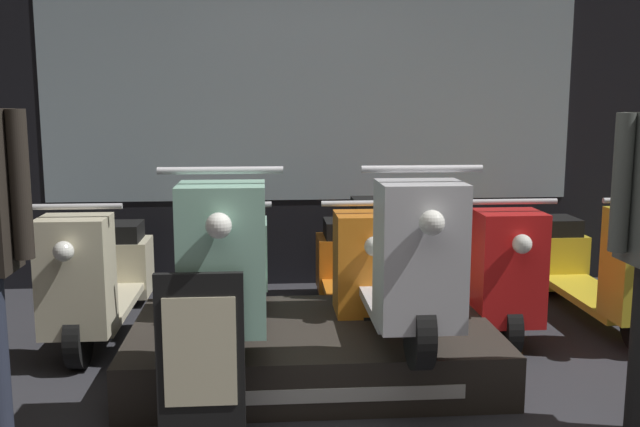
{
  "coord_description": "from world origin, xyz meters",
  "views": [
    {
      "loc": [
        -0.37,
        -2.27,
        1.52
      ],
      "look_at": [
        -0.05,
        1.92,
        0.83
      ],
      "focal_mm": 40.0,
      "sensor_mm": 36.0,
      "label": 1
    }
  ],
  "objects": [
    {
      "name": "scooter_display_left",
      "position": [
        -0.57,
        1.46,
        0.66
      ],
      "size": [
        0.55,
        1.76,
        0.94
      ],
      "color": "black",
      "rests_on": "display_platform"
    },
    {
      "name": "scooter_backrow_1",
      "position": [
        -0.61,
        2.32,
        0.38
      ],
      "size": [
        0.55,
        1.76,
        0.94
      ],
      "color": "black",
      "rests_on": "ground_plane"
    },
    {
      "name": "scooter_backrow_2",
      "position": [
        0.22,
        2.32,
        0.38
      ],
      "size": [
        0.55,
        1.76,
        0.94
      ],
      "color": "black",
      "rests_on": "ground_plane"
    },
    {
      "name": "shop_wall_back",
      "position": [
        0.0,
        3.48,
        1.6
      ],
      "size": [
        7.67,
        0.09,
        3.2
      ],
      "color": "black",
      "rests_on": "ground_plane"
    },
    {
      "name": "scooter_backrow_4",
      "position": [
        1.87,
        2.32,
        0.38
      ],
      "size": [
        0.55,
        1.76,
        0.94
      ],
      "color": "black",
      "rests_on": "ground_plane"
    },
    {
      "name": "display_platform",
      "position": [
        -0.12,
        1.49,
        0.14
      ],
      "size": [
        1.98,
        1.19,
        0.28
      ],
      "color": "#2D2823",
      "rests_on": "ground_plane"
    },
    {
      "name": "scooter_backrow_0",
      "position": [
        -1.44,
        2.32,
        0.38
      ],
      "size": [
        0.55,
        1.76,
        0.94
      ],
      "color": "black",
      "rests_on": "ground_plane"
    },
    {
      "name": "price_sign_board",
      "position": [
        -0.66,
        0.64,
        0.4
      ],
      "size": [
        0.37,
        0.04,
        0.8
      ],
      "color": "black",
      "rests_on": "ground_plane"
    },
    {
      "name": "scooter_backrow_3",
      "position": [
        1.04,
        2.32,
        0.38
      ],
      "size": [
        0.55,
        1.76,
        0.94
      ],
      "color": "black",
      "rests_on": "ground_plane"
    },
    {
      "name": "scooter_display_right",
      "position": [
        0.33,
        1.46,
        0.66
      ],
      "size": [
        0.55,
        1.76,
        0.94
      ],
      "color": "black",
      "rests_on": "display_platform"
    }
  ]
}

